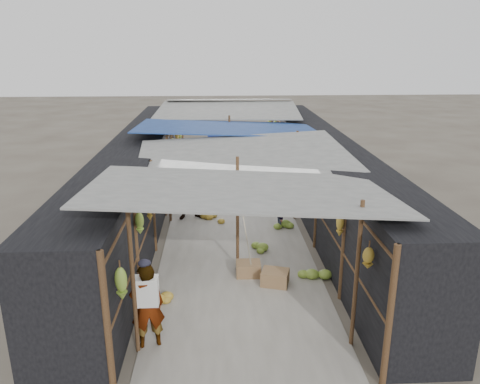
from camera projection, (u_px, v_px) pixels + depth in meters
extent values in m
plane|color=#6B6356|center=(246.00, 347.00, 7.90)|extent=(80.00, 80.00, 0.00)
cube|color=#9E998E|center=(232.00, 214.00, 14.08)|extent=(3.60, 16.00, 0.02)
cube|color=black|center=(139.00, 179.00, 13.60)|extent=(1.40, 15.00, 2.30)
cube|color=black|center=(323.00, 176.00, 13.87)|extent=(1.40, 15.00, 2.30)
cube|color=#97744D|center=(275.00, 278.00, 9.89)|extent=(0.66, 0.58, 0.33)
cube|color=#97744D|center=(248.00, 269.00, 10.29)|extent=(0.54, 0.43, 0.32)
cube|color=#97744D|center=(200.00, 166.00, 19.05)|extent=(0.43, 0.35, 0.26)
cylinder|color=black|center=(262.00, 182.00, 17.09)|extent=(0.56, 0.56, 0.17)
imported|color=silver|center=(147.00, 306.00, 7.71)|extent=(0.64, 0.51, 1.54)
imported|color=#1F479C|center=(194.00, 189.00, 13.41)|extent=(0.98, 0.80, 1.85)
imported|color=#504945|center=(278.00, 212.00, 12.81)|extent=(0.51, 0.71, 0.99)
cylinder|color=brown|center=(133.00, 281.00, 7.42)|extent=(0.07, 0.07, 2.60)
cylinder|color=brown|center=(357.00, 276.00, 7.59)|extent=(0.07, 0.07, 2.60)
cylinder|color=brown|center=(238.00, 214.00, 10.36)|extent=(0.07, 0.07, 2.60)
cylinder|color=brown|center=(169.00, 178.00, 13.13)|extent=(0.07, 0.07, 2.60)
cylinder|color=brown|center=(296.00, 176.00, 13.30)|extent=(0.07, 0.07, 2.60)
cylinder|color=brown|center=(230.00, 153.00, 16.07)|extent=(0.07, 0.07, 2.60)
cylinder|color=brown|center=(183.00, 137.00, 18.83)|extent=(0.07, 0.07, 2.60)
cylinder|color=brown|center=(272.00, 136.00, 19.01)|extent=(0.07, 0.07, 2.60)
cube|color=gray|center=(243.00, 189.00, 8.09)|extent=(5.21, 3.19, 0.52)
cube|color=gray|center=(243.00, 155.00, 11.19)|extent=(5.23, 3.73, 0.50)
cube|color=navy|center=(227.00, 128.00, 14.29)|extent=(5.40, 3.60, 0.41)
cube|color=gray|center=(228.00, 110.00, 17.40)|extent=(5.37, 3.66, 0.27)
cube|color=gray|center=(229.00, 100.00, 19.66)|extent=(5.00, 1.99, 0.24)
cylinder|color=brown|center=(162.00, 148.00, 13.36)|extent=(0.06, 15.00, 0.06)
cylinder|color=brown|center=(301.00, 146.00, 13.56)|extent=(0.06, 15.00, 0.06)
cylinder|color=gray|center=(232.00, 147.00, 13.46)|extent=(0.02, 15.00, 0.02)
cube|color=#164692|center=(250.00, 173.00, 12.01)|extent=(0.55, 0.03, 0.65)
cube|color=#2A7F39|center=(211.00, 198.00, 10.15)|extent=(0.60, 0.03, 0.70)
cube|color=#983117|center=(263.00, 172.00, 12.01)|extent=(0.50, 0.03, 0.60)
cube|color=#184D9E|center=(228.00, 154.00, 13.98)|extent=(0.70, 0.03, 0.60)
cube|color=navy|center=(216.00, 133.00, 17.25)|extent=(0.65, 0.03, 0.60)
cube|color=white|center=(248.00, 138.00, 16.14)|extent=(0.60, 0.03, 0.55)
ellipsoid|color=olive|center=(121.00, 284.00, 6.90)|extent=(0.18, 0.16, 0.54)
ellipsoid|color=olive|center=(140.00, 223.00, 8.60)|extent=(0.16, 0.14, 0.44)
ellipsoid|color=#AC892C|center=(149.00, 210.00, 9.86)|extent=(0.14, 0.12, 0.46)
ellipsoid|color=#AC892C|center=(159.00, 179.00, 11.54)|extent=(0.18, 0.16, 0.52)
ellipsoid|color=#AC892C|center=(163.00, 166.00, 12.52)|extent=(0.17, 0.14, 0.50)
ellipsoid|color=olive|center=(170.00, 155.00, 14.53)|extent=(0.19, 0.16, 0.50)
ellipsoid|color=olive|center=(173.00, 146.00, 15.34)|extent=(0.20, 0.17, 0.52)
ellipsoid|color=#AC892C|center=(177.00, 135.00, 17.09)|extent=(0.19, 0.16, 0.52)
ellipsoid|color=olive|center=(180.00, 133.00, 18.37)|extent=(0.18, 0.15, 0.51)
ellipsoid|color=#AC892C|center=(182.00, 122.00, 19.60)|extent=(0.18, 0.15, 0.50)
ellipsoid|color=#AC892C|center=(368.00, 258.00, 7.23)|extent=(0.18, 0.15, 0.37)
ellipsoid|color=#AC892C|center=(340.00, 225.00, 8.87)|extent=(0.15, 0.13, 0.48)
ellipsoid|color=olive|center=(324.00, 205.00, 10.17)|extent=(0.16, 0.14, 0.46)
ellipsoid|color=olive|center=(312.00, 183.00, 11.42)|extent=(0.17, 0.15, 0.45)
ellipsoid|color=#AC892C|center=(301.00, 163.00, 12.81)|extent=(0.18, 0.15, 0.46)
ellipsoid|color=#AC892C|center=(293.00, 151.00, 14.28)|extent=(0.17, 0.15, 0.49)
ellipsoid|color=#AC892C|center=(287.00, 140.00, 15.48)|extent=(0.18, 0.15, 0.37)
ellipsoid|color=#AC892C|center=(279.00, 136.00, 17.33)|extent=(0.18, 0.15, 0.51)
ellipsoid|color=olive|center=(275.00, 127.00, 18.46)|extent=(0.16, 0.13, 0.54)
ellipsoid|color=olive|center=(270.00, 125.00, 20.24)|extent=(0.20, 0.17, 0.51)
ellipsoid|color=#AC892C|center=(271.00, 189.00, 15.92)|extent=(0.61, 0.52, 0.31)
ellipsoid|color=olive|center=(315.00, 268.00, 10.35)|extent=(0.61, 0.52, 0.30)
ellipsoid|color=olive|center=(284.00, 220.00, 13.15)|extent=(0.63, 0.54, 0.32)
ellipsoid|color=olive|center=(258.00, 248.00, 11.45)|extent=(0.53, 0.45, 0.26)
ellipsoid|color=olive|center=(194.00, 188.00, 16.01)|extent=(0.71, 0.60, 0.35)
ellipsoid|color=#AC892C|center=(272.00, 171.00, 18.22)|extent=(0.59, 0.50, 0.30)
ellipsoid|color=#AC892C|center=(215.00, 216.00, 13.44)|extent=(0.70, 0.60, 0.35)
ellipsoid|color=#AC892C|center=(155.00, 298.00, 9.17)|extent=(0.57, 0.48, 0.28)
ellipsoid|color=olive|center=(185.00, 170.00, 18.35)|extent=(0.67, 0.57, 0.33)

